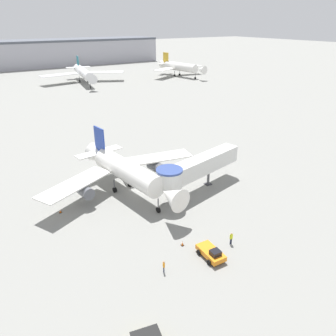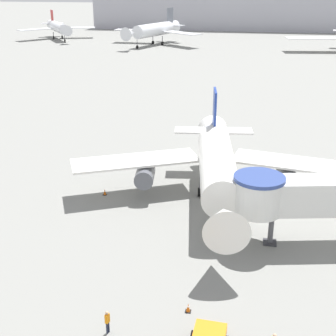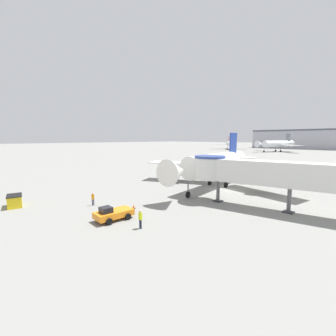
# 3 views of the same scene
# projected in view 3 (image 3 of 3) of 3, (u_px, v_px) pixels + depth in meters

# --- Properties ---
(ground_plane) EXTENTS (800.00, 800.00, 0.00)m
(ground_plane) POSITION_uv_depth(u_px,v_px,m) (229.00, 190.00, 37.02)
(ground_plane) COLOR gray
(main_airplane) EXTENTS (29.20, 24.38, 9.46)m
(main_airplane) POSITION_uv_depth(u_px,v_px,m) (215.00, 164.00, 38.07)
(main_airplane) COLOR white
(main_airplane) RESTS_ON ground_plane
(jet_bridge) EXTENTS (18.11, 6.70, 6.08)m
(jet_bridge) POSITION_uv_depth(u_px,v_px,m) (254.00, 172.00, 27.16)
(jet_bridge) COLOR silver
(jet_bridge) RESTS_ON ground_plane
(pushback_tug_orange) EXTENTS (2.41, 3.97, 1.53)m
(pushback_tug_orange) POSITION_uv_depth(u_px,v_px,m) (113.00, 213.00, 23.21)
(pushback_tug_orange) COLOR orange
(pushback_tug_orange) RESTS_ON ground_plane
(service_container_yellow) EXTENTS (2.85, 2.09, 1.47)m
(service_container_yellow) POSITION_uv_depth(u_px,v_px,m) (15.00, 201.00, 27.70)
(service_container_yellow) COLOR yellow
(service_container_yellow) RESTS_ON ground_plane
(traffic_cone_near_nose) EXTENTS (0.39, 0.39, 0.65)m
(traffic_cone_near_nose) POSITION_uv_depth(u_px,v_px,m) (134.00, 206.00, 27.06)
(traffic_cone_near_nose) COLOR black
(traffic_cone_near_nose) RESTS_ON ground_plane
(traffic_cone_port_wing) EXTENTS (0.40, 0.40, 0.66)m
(traffic_cone_port_wing) POSITION_uv_depth(u_px,v_px,m) (167.00, 178.00, 46.21)
(traffic_cone_port_wing) COLOR black
(traffic_cone_port_wing) RESTS_ON ground_plane
(traffic_cone_starboard_wing) EXTENTS (0.40, 0.40, 0.67)m
(traffic_cone_starboard_wing) POSITION_uv_depth(u_px,v_px,m) (289.00, 198.00, 30.84)
(traffic_cone_starboard_wing) COLOR black
(traffic_cone_starboard_wing) RESTS_ON ground_plane
(ground_crew_marshaller) EXTENTS (0.34, 0.23, 1.77)m
(ground_crew_marshaller) POSITION_uv_depth(u_px,v_px,m) (140.00, 218.00, 20.93)
(ground_crew_marshaller) COLOR #1E2338
(ground_crew_marshaller) RESTS_ON ground_plane
(ground_crew_wing_walker) EXTENTS (0.28, 0.36, 1.63)m
(ground_crew_wing_walker) POSITION_uv_depth(u_px,v_px,m) (93.00, 198.00, 28.21)
(ground_crew_wing_walker) COLOR #1E2338
(ground_crew_wing_walker) RESTS_ON ground_plane
(background_jet_gray_tail) EXTENTS (31.08, 29.13, 11.36)m
(background_jet_gray_tail) POSITION_uv_depth(u_px,v_px,m) (276.00, 144.00, 139.07)
(background_jet_gray_tail) COLOR silver
(background_jet_gray_tail) RESTS_ON ground_plane
(background_jet_red_tail) EXTENTS (24.89, 25.03, 9.71)m
(background_jet_red_tail) POSITION_uv_depth(u_px,v_px,m) (230.00, 144.00, 172.08)
(background_jet_red_tail) COLOR silver
(background_jet_red_tail) RESTS_ON ground_plane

